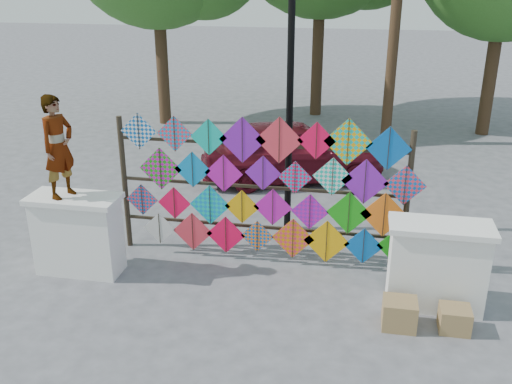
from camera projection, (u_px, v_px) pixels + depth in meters
ground at (250, 280)px, 8.83m from camera, size 80.00×80.00×0.00m
parapet_left at (78, 234)px, 8.88m from camera, size 1.40×0.65×1.28m
parapet_right at (437, 265)px, 7.94m from camera, size 1.40×0.65×1.28m
kite_rack at (268, 190)px, 9.02m from camera, size 4.90×0.24×2.46m
vendor_woman at (58, 147)px, 8.39m from camera, size 0.53×0.65×1.56m
sedan at (292, 150)px, 12.80m from camera, size 4.37×2.79×1.39m
lamppost at (290, 84)px, 9.62m from camera, size 0.28×0.28×4.46m
cardboard_box_near at (399, 314)px, 7.63m from camera, size 0.45×0.40×0.40m
cardboard_box_far at (455, 319)px, 7.56m from camera, size 0.40×0.37×0.34m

